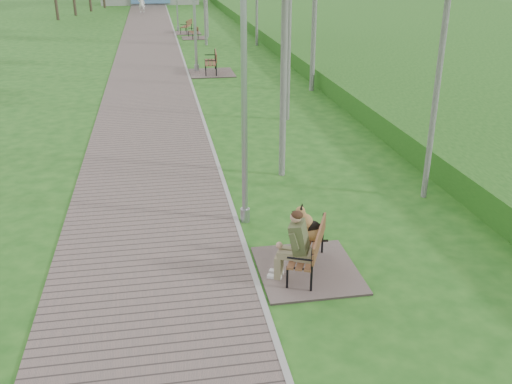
# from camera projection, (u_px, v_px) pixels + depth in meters

# --- Properties ---
(ground) EXTENTS (120.00, 120.00, 0.00)m
(ground) POSITION_uv_depth(u_px,v_px,m) (217.00, 163.00, 15.10)
(ground) COLOR #1E5718
(ground) RESTS_ON ground
(walkway) EXTENTS (3.50, 67.00, 0.04)m
(walkway) POSITION_uv_depth(u_px,v_px,m) (149.00, 44.00, 34.31)
(walkway) COLOR #6A5B56
(walkway) RESTS_ON ground
(kerb) EXTENTS (0.10, 67.00, 0.05)m
(kerb) POSITION_uv_depth(u_px,v_px,m) (178.00, 43.00, 34.59)
(kerb) COLOR #999993
(kerb) RESTS_ON ground
(embankment) EXTENTS (14.00, 70.00, 1.60)m
(embankment) POSITION_uv_depth(u_px,v_px,m) (375.00, 42.00, 35.14)
(embankment) COLOR #488C2D
(embankment) RESTS_ON ground
(bench_main) EXTENTS (1.71, 1.90, 1.49)m
(bench_main) POSITION_uv_depth(u_px,v_px,m) (304.00, 252.00, 9.78)
(bench_main) COLOR #6A5B56
(bench_main) RESTS_ON ground
(bench_second) EXTENTS (2.00, 2.23, 1.23)m
(bench_second) POSITION_uv_depth(u_px,v_px,m) (211.00, 68.00, 26.02)
(bench_second) COLOR #6A5B56
(bench_second) RESTS_ON ground
(bench_third) EXTENTS (1.54, 1.71, 0.94)m
(bench_third) POSITION_uv_depth(u_px,v_px,m) (193.00, 36.00, 36.55)
(bench_third) COLOR #6A5B56
(bench_third) RESTS_ON ground
(bench_far) EXTENTS (1.82, 2.02, 1.12)m
(bench_far) POSITION_uv_depth(u_px,v_px,m) (186.00, 30.00, 38.85)
(bench_far) COLOR #6A5B56
(bench_far) RESTS_ON ground
(lamp_post_near) EXTENTS (0.19, 0.19, 5.03)m
(lamp_post_near) POSITION_uv_depth(u_px,v_px,m) (244.00, 111.00, 10.90)
(lamp_post_near) COLOR #96999E
(lamp_post_near) RESTS_ON ground
(lamp_post_second) EXTENTS (0.22, 0.22, 5.57)m
(lamp_post_second) POSITION_uv_depth(u_px,v_px,m) (194.00, 13.00, 25.49)
(lamp_post_second) COLOR #96999E
(lamp_post_second) RESTS_ON ground
(pedestrian_near) EXTENTS (0.61, 0.42, 1.61)m
(pedestrian_near) POSITION_uv_depth(u_px,v_px,m) (141.00, 4.00, 51.39)
(pedestrian_near) COLOR white
(pedestrian_near) RESTS_ON ground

